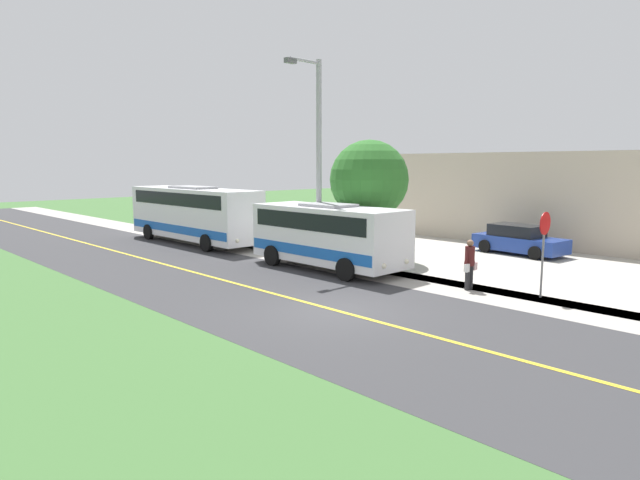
% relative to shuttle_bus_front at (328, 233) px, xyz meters
% --- Properties ---
extents(ground_plane, '(120.00, 120.00, 0.00)m').
position_rel_shuttle_bus_front_xyz_m(ground_plane, '(4.55, 4.89, -1.53)').
color(ground_plane, '#3D6633').
extents(road_surface, '(8.00, 100.00, 0.01)m').
position_rel_shuttle_bus_front_xyz_m(road_surface, '(4.55, 4.89, -1.53)').
color(road_surface, '#333335').
rests_on(road_surface, ground).
extents(sidewalk, '(2.40, 100.00, 0.01)m').
position_rel_shuttle_bus_front_xyz_m(sidewalk, '(-0.65, 4.89, -1.53)').
color(sidewalk, '#9E9991').
rests_on(sidewalk, ground).
extents(parking_lot_surface, '(14.00, 36.00, 0.01)m').
position_rel_shuttle_bus_front_xyz_m(parking_lot_surface, '(-7.85, 7.89, -1.53)').
color(parking_lot_surface, '#B2ADA3').
rests_on(parking_lot_surface, ground).
extents(road_centre_line, '(0.16, 100.00, 0.00)m').
position_rel_shuttle_bus_front_xyz_m(road_centre_line, '(4.55, 4.89, -1.53)').
color(road_centre_line, gold).
rests_on(road_centre_line, ground).
extents(shuttle_bus_front, '(2.74, 7.29, 2.78)m').
position_rel_shuttle_bus_front_xyz_m(shuttle_bus_front, '(0.00, 0.00, 0.00)').
color(shuttle_bus_front, white).
rests_on(shuttle_bus_front, ground).
extents(transit_bus_rear, '(2.59, 10.25, 3.20)m').
position_rel_shuttle_bus_front_xyz_m(transit_bus_rear, '(0.07, -10.68, 0.22)').
color(transit_bus_rear, white).
rests_on(transit_bus_rear, ground).
extents(pedestrian_with_bags, '(0.72, 0.34, 1.79)m').
position_rel_shuttle_bus_front_xyz_m(pedestrian_with_bags, '(-0.85, 6.24, -0.56)').
color(pedestrian_with_bags, '#262628').
rests_on(pedestrian_with_bags, ground).
extents(stop_sign, '(0.76, 0.07, 2.88)m').
position_rel_shuttle_bus_front_xyz_m(stop_sign, '(-1.55, 8.53, 0.43)').
color(stop_sign, slate).
rests_on(stop_sign, ground).
extents(street_light_pole, '(1.97, 0.24, 8.82)m').
position_rel_shuttle_bus_front_xyz_m(street_light_pole, '(-0.34, -1.04, 3.29)').
color(street_light_pole, '#9E9EA3').
rests_on(street_light_pole, ground).
extents(parked_car_near, '(2.34, 4.55, 1.45)m').
position_rel_shuttle_bus_front_xyz_m(parked_car_near, '(-9.54, 3.83, -0.85)').
color(parked_car_near, navy).
rests_on(parked_car_near, ground).
extents(tree_curbside, '(3.61, 3.61, 5.53)m').
position_rel_shuttle_bus_front_xyz_m(tree_curbside, '(-2.85, -0.22, 2.18)').
color(tree_curbside, '#4C3826').
rests_on(tree_curbside, ground).
extents(commercial_building, '(10.00, 23.86, 5.07)m').
position_rel_shuttle_bus_front_xyz_m(commercial_building, '(-16.85, 6.17, 1.00)').
color(commercial_building, '#B7A893').
rests_on(commercial_building, ground).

